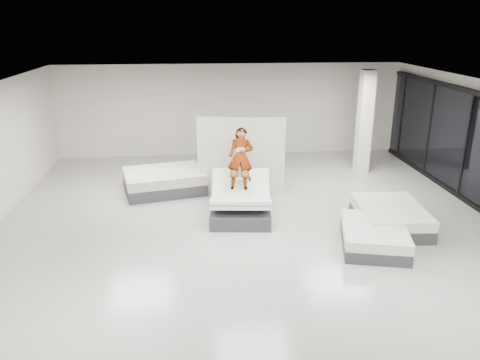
{
  "coord_description": "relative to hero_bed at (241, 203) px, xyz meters",
  "views": [
    {
      "loc": [
        -1.21,
        -9.36,
        4.62
      ],
      "look_at": [
        -0.21,
        1.12,
        1.0
      ],
      "focal_mm": 35.0,
      "sensor_mm": 36.0,
      "label": 1
    }
  ],
  "objects": [
    {
      "name": "flat_bed_right_near",
      "position": [
        2.68,
        -1.89,
        -0.12
      ],
      "size": [
        1.68,
        2.0,
        0.48
      ],
      "color": "#39383D",
      "rests_on": "floor"
    },
    {
      "name": "column",
      "position": [
        4.18,
        3.25,
        1.24
      ],
      "size": [
        0.4,
        0.4,
        3.2
      ],
      "primitive_type": "cube",
      "color": "silver",
      "rests_on": "floor"
    },
    {
      "name": "flat_bed_left_far",
      "position": [
        -1.98,
        2.02,
        -0.07
      ],
      "size": [
        2.45,
        2.05,
        0.59
      ],
      "color": "#39383D",
      "rests_on": "floor"
    },
    {
      "name": "hero_bed",
      "position": [
        0.0,
        0.0,
        0.0
      ],
      "size": [
        1.6,
        2.02,
        1.16
      ],
      "color": "#39383D",
      "rests_on": "floor"
    },
    {
      "name": "divider_panel",
      "position": [
        0.17,
        1.6,
        0.72
      ],
      "size": [
        2.37,
        0.47,
        2.17
      ],
      "primitive_type": "cube",
      "rotation": [
        0.0,
        0.0,
        -0.15
      ],
      "color": "silver",
      "rests_on": "floor"
    },
    {
      "name": "room",
      "position": [
        0.18,
        -1.25,
        1.24
      ],
      "size": [
        14.0,
        14.04,
        3.2
      ],
      "color": "#AFACA5",
      "rests_on": "ground"
    },
    {
      "name": "flat_bed_right_far",
      "position": [
        3.41,
        -0.96,
        -0.1
      ],
      "size": [
        1.58,
        2.02,
        0.53
      ],
      "color": "#39383D",
      "rests_on": "floor"
    },
    {
      "name": "person",
      "position": [
        0.03,
        0.31,
        0.83
      ],
      "size": [
        0.76,
        1.54,
        1.46
      ],
      "primitive_type": "imported",
      "rotation": [
        0.8,
        0.0,
        -0.1
      ],
      "color": "slate",
      "rests_on": "hero_bed"
    },
    {
      "name": "remote",
      "position": [
        0.22,
        -0.06,
        0.63
      ],
      "size": [
        0.06,
        0.15,
        0.08
      ],
      "primitive_type": "cube",
      "rotation": [
        0.35,
        0.0,
        -0.1
      ],
      "color": "black",
      "rests_on": "person"
    }
  ]
}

